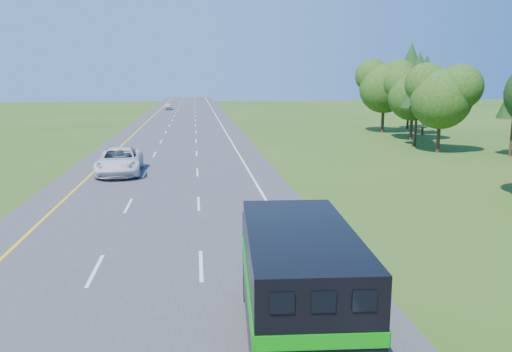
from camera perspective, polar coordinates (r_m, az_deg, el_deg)
name	(u,v)px	position (r m, az deg, el deg)	size (l,w,h in m)	color
road	(177,149)	(47.41, -9.04, 3.02)	(15.00, 260.00, 0.04)	#38383A
lane_markings	(177,149)	(47.41, -9.04, 3.05)	(11.15, 260.00, 0.01)	yellow
horse_truck	(295,284)	(12.10, 4.54, -12.25)	(2.78, 7.59, 3.30)	black
white_suv	(120,161)	(36.00, -15.32, 1.67)	(2.93, 6.36, 1.77)	silver
far_car	(168,106)	(108.01, -9.99, 7.87)	(1.67, 4.15, 1.41)	silver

